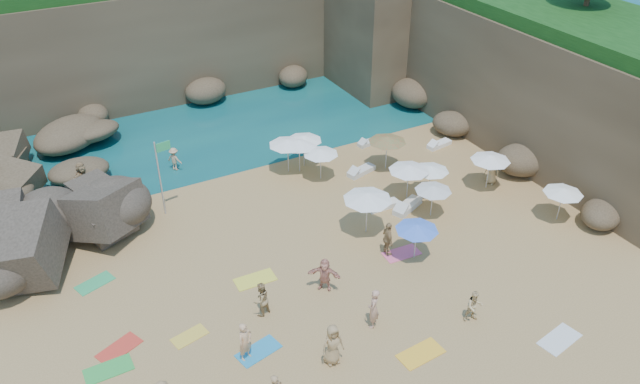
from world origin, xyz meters
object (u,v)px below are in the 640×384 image
rock_outcrop (71,245)px  parasol_0 (288,142)px  person_stand_1 (261,299)px  person_stand_4 (492,170)px  parasol_2 (304,138)px  person_stand_0 (245,342)px  flag_pole (161,168)px  person_stand_6 (374,309)px  lounger_0 (361,171)px  person_stand_3 (388,239)px  person_stand_2 (174,159)px  person_stand_5 (83,178)px  parasol_1 (299,143)px

rock_outcrop → parasol_0: bearing=6.3°
parasol_0 → person_stand_1: (-6.35, -10.48, -1.14)m
parasol_0 → person_stand_4: 11.93m
parasol_2 → person_stand_0: parasol_2 is taller
flag_pole → person_stand_6: size_ratio=2.28×
rock_outcrop → lounger_0: rock_outcrop is taller
flag_pole → person_stand_3: size_ratio=2.37×
rock_outcrop → person_stand_6: person_stand_6 is taller
person_stand_2 → person_stand_3: (6.66, -12.91, 0.19)m
parasol_2 → lounger_0: bearing=-43.1°
parasol_0 → lounger_0: parasol_0 is taller
lounger_0 → person_stand_4: 7.56m
person_stand_4 → person_stand_0: bearing=-101.2°
parasol_0 → person_stand_2: 6.92m
parasol_0 → person_stand_5: parasol_0 is taller
parasol_1 → person_stand_0: parasol_1 is taller
person_stand_3 → person_stand_4: 9.44m
parasol_2 → person_stand_4: parasol_2 is taller
person_stand_0 → person_stand_6: 5.49m
lounger_0 → person_stand_0: 15.50m
lounger_0 → person_stand_6: bearing=-134.2°
parasol_1 → person_stand_1: 12.41m
rock_outcrop → parasol_0: parasol_0 is taller
person_stand_1 → person_stand_5: 14.64m
parasol_0 → person_stand_0: bearing=-122.3°
parasol_0 → person_stand_6: 13.61m
lounger_0 → parasol_2: bearing=122.0°
flag_pole → person_stand_1: size_ratio=2.60×
rock_outcrop → person_stand_2: bearing=34.8°
person_stand_0 → person_stand_1: size_ratio=1.08×
person_stand_1 → person_stand_4: size_ratio=1.00×
person_stand_1 → person_stand_6: size_ratio=0.88×
rock_outcrop → lounger_0: size_ratio=4.01×
parasol_1 → lounger_0: parasol_1 is taller
rock_outcrop → person_stand_2: rock_outcrop is taller
parasol_0 → person_stand_1: parasol_0 is taller
rock_outcrop → flag_pole: size_ratio=1.73×
parasol_2 → person_stand_1: size_ratio=1.30×
parasol_2 → person_stand_3: (-0.39, -9.68, -0.98)m
rock_outcrop → person_stand_1: 11.16m
flag_pole → person_stand_5: 5.80m
parasol_2 → person_stand_4: bearing=-38.7°
rock_outcrop → parasol_2: size_ratio=3.44×
person_stand_5 → person_stand_6: person_stand_6 is taller
parasol_2 → person_stand_3: 9.74m
person_stand_3 → person_stand_6: bearing=152.9°
flag_pole → parasol_0: (7.68, 0.92, -0.80)m
flag_pole → person_stand_0: bearing=-91.1°
flag_pole → parasol_0: 7.77m
parasol_2 → person_stand_0: (-9.04, -12.64, -0.99)m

